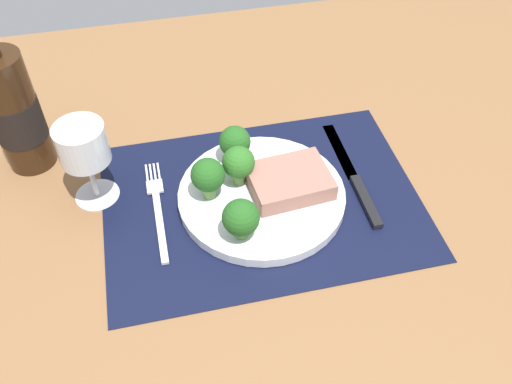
# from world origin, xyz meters

# --- Properties ---
(ground_plane) EXTENTS (1.40, 1.10, 0.03)m
(ground_plane) POSITION_xyz_m (0.00, 0.00, -0.01)
(ground_plane) COLOR brown
(placemat) EXTENTS (0.46, 0.33, 0.00)m
(placemat) POSITION_xyz_m (0.00, 0.00, 0.00)
(placemat) COLOR black
(placemat) RESTS_ON ground_plane
(plate) EXTENTS (0.24, 0.24, 0.02)m
(plate) POSITION_xyz_m (0.00, 0.00, 0.01)
(plate) COLOR silver
(plate) RESTS_ON placemat
(steak) EXTENTS (0.12, 0.10, 0.03)m
(steak) POSITION_xyz_m (0.04, -0.00, 0.03)
(steak) COLOR #9E6B5B
(steak) RESTS_ON plate
(broccoli_front_edge) EXTENTS (0.05, 0.05, 0.07)m
(broccoli_front_edge) POSITION_xyz_m (-0.07, 0.01, 0.06)
(broccoli_front_edge) COLOR #6B994C
(broccoli_front_edge) RESTS_ON plate
(broccoli_back_left) EXTENTS (0.05, 0.05, 0.06)m
(broccoli_back_left) POSITION_xyz_m (-0.04, -0.07, 0.06)
(broccoli_back_left) COLOR #5B8942
(broccoli_back_left) RESTS_ON plate
(broccoli_center) EXTENTS (0.05, 0.05, 0.06)m
(broccoli_center) POSITION_xyz_m (-0.03, 0.03, 0.06)
(broccoli_center) COLOR #6B994C
(broccoli_center) RESTS_ON plate
(broccoli_near_steak) EXTENTS (0.05, 0.05, 0.06)m
(broccoli_near_steak) POSITION_xyz_m (-0.02, 0.08, 0.05)
(broccoli_near_steak) COLOR #5B8942
(broccoli_near_steak) RESTS_ON plate
(fork) EXTENTS (0.02, 0.19, 0.01)m
(fork) POSITION_xyz_m (-0.15, 0.01, 0.01)
(fork) COLOR silver
(fork) RESTS_ON placemat
(knife) EXTENTS (0.02, 0.23, 0.01)m
(knife) POSITION_xyz_m (0.15, 0.01, 0.01)
(knife) COLOR black
(knife) RESTS_ON placemat
(wine_bottle) EXTENTS (0.07, 0.07, 0.29)m
(wine_bottle) POSITION_xyz_m (-0.33, 0.16, 0.10)
(wine_bottle) COLOR #331E0F
(wine_bottle) RESTS_ON ground_plane
(wine_glass) EXTENTS (0.07, 0.07, 0.13)m
(wine_glass) POSITION_xyz_m (-0.23, 0.06, 0.09)
(wine_glass) COLOR silver
(wine_glass) RESTS_ON ground_plane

